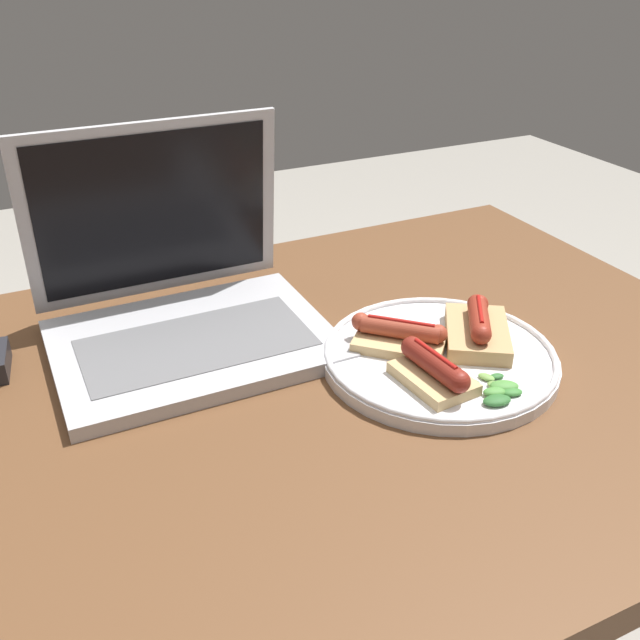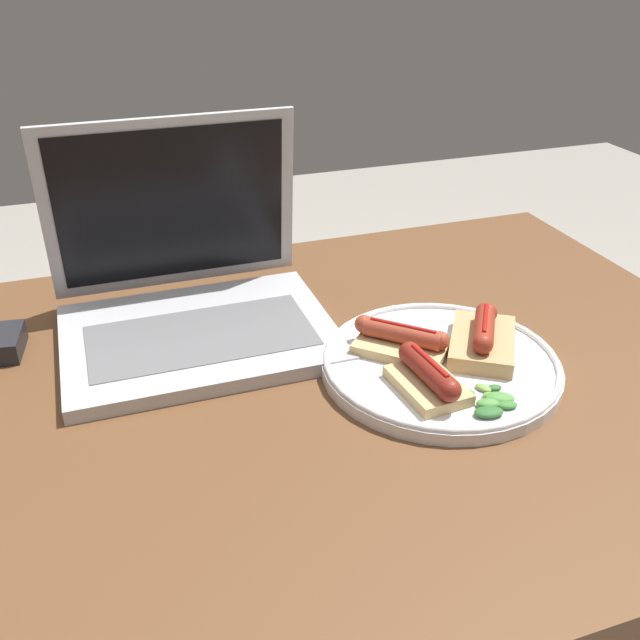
# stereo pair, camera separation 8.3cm
# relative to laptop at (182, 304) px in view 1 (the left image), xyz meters

# --- Properties ---
(desk) EXTENTS (1.14, 0.79, 0.75)m
(desk) POSITION_rel_laptop_xyz_m (0.09, -0.17, -0.12)
(desk) COLOR brown
(desk) RESTS_ON ground_plane
(laptop) EXTENTS (0.34, 0.28, 0.26)m
(laptop) POSITION_rel_laptop_xyz_m (0.00, 0.00, 0.00)
(laptop) COLOR #B7B7BC
(laptop) RESTS_ON desk
(plate) EXTENTS (0.28, 0.28, 0.02)m
(plate) POSITION_rel_laptop_xyz_m (0.26, -0.20, -0.04)
(plate) COLOR silver
(plate) RESTS_ON desk
(sausage_toast_left) EXTENTS (0.07, 0.11, 0.04)m
(sausage_toast_left) POSITION_rel_laptop_xyz_m (0.21, -0.25, -0.01)
(sausage_toast_left) COLOR tan
(sausage_toast_left) RESTS_ON plate
(sausage_toast_middle) EXTENTS (0.13, 0.14, 0.05)m
(sausage_toast_middle) POSITION_rel_laptop_xyz_m (0.32, -0.20, -0.01)
(sausage_toast_middle) COLOR tan
(sausage_toast_middle) RESTS_ON plate
(sausage_toast_right) EXTENTS (0.13, 0.12, 0.04)m
(sausage_toast_right) POSITION_rel_laptop_xyz_m (0.22, -0.16, -0.02)
(sausage_toast_right) COLOR tan
(sausage_toast_right) RESTS_ON plate
(salad_pile) EXTENTS (0.06, 0.07, 0.01)m
(salad_pile) POSITION_rel_laptop_xyz_m (0.27, -0.30, -0.03)
(salad_pile) COLOR #387A33
(salad_pile) RESTS_ON plate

